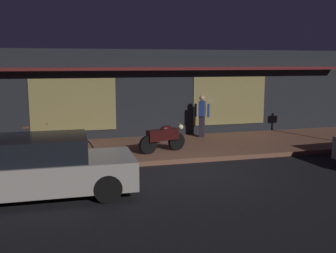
% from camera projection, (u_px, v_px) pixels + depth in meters
% --- Properties ---
extents(ground_plane, '(60.00, 60.00, 0.00)m').
position_uv_depth(ground_plane, '(196.00, 172.00, 11.22)').
color(ground_plane, black).
extents(sidewalk_slab, '(18.00, 4.00, 0.15)m').
position_uv_depth(sidewalk_slab, '(168.00, 148.00, 14.06)').
color(sidewalk_slab, brown).
rests_on(sidewalk_slab, ground_plane).
extents(storefront_building, '(18.00, 3.30, 3.60)m').
position_uv_depth(storefront_building, '(148.00, 92.00, 17.01)').
color(storefront_building, black).
rests_on(storefront_building, ground_plane).
extents(motorcycle, '(1.66, 0.71, 0.97)m').
position_uv_depth(motorcycle, '(163.00, 137.00, 13.02)').
color(motorcycle, black).
rests_on(motorcycle, sidewalk_slab).
extents(bicycle_parked, '(1.42, 0.92, 0.91)m').
position_uv_depth(bicycle_parked, '(69.00, 148.00, 12.02)').
color(bicycle_parked, black).
rests_on(bicycle_parked, sidewalk_slab).
extents(bicycle_extra, '(1.66, 0.42, 0.91)m').
position_uv_depth(bicycle_extra, '(35.00, 141.00, 13.14)').
color(bicycle_extra, black).
rests_on(bicycle_extra, sidewalk_slab).
extents(person_bystander, '(0.57, 0.44, 1.67)m').
position_uv_depth(person_bystander, '(202.00, 115.00, 15.58)').
color(person_bystander, '#28232D').
rests_on(person_bystander, sidewalk_slab).
extents(parked_car_near, '(4.12, 1.82, 1.42)m').
position_uv_depth(parked_car_near, '(43.00, 167.00, 9.11)').
color(parked_car_near, black).
rests_on(parked_car_near, ground_plane).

